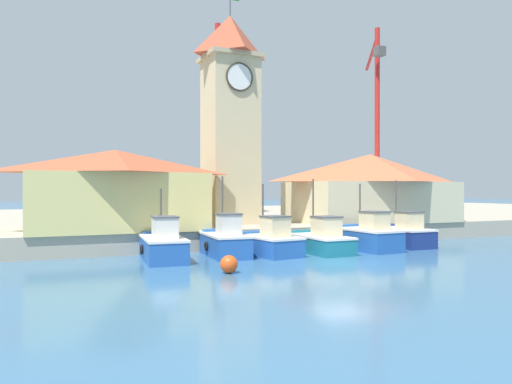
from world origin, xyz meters
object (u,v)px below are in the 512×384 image
(fishing_boat_left_inner, at_px, (269,242))
(fishing_boat_center, at_px, (366,236))
(fishing_boat_mid_right, at_px, (402,234))
(port_crane_near, at_px, (377,139))
(warehouse_left, at_px, (115,189))
(fishing_boat_left_outer, at_px, (225,241))
(fishing_boat_far_left, at_px, (163,245))
(warehouse_right, at_px, (371,187))
(fishing_boat_mid_left, at_px, (319,240))
(mooring_buoy, at_px, (229,264))
(dock_worker_near_tower, at_px, (164,216))
(port_crane_far, at_px, (218,140))
(clock_tower, at_px, (230,114))

(fishing_boat_left_inner, relative_size, fishing_boat_center, 0.96)
(fishing_boat_mid_right, relative_size, port_crane_near, 0.21)
(fishing_boat_center, height_order, warehouse_left, warehouse_left)
(fishing_boat_left_outer, distance_m, port_crane_near, 33.07)
(fishing_boat_far_left, distance_m, fishing_boat_mid_right, 15.57)
(port_crane_near, bearing_deg, warehouse_right, -129.00)
(fishing_boat_mid_left, xyz_separation_m, fishing_boat_mid_right, (6.53, 0.58, 0.07))
(warehouse_right, xyz_separation_m, mooring_buoy, (-15.77, -10.98, -3.46))
(warehouse_right, distance_m, mooring_buoy, 19.52)
(fishing_boat_left_outer, bearing_deg, dock_worker_near_tower, 123.94)
(fishing_boat_far_left, distance_m, warehouse_left, 6.66)
(port_crane_far, bearing_deg, mooring_buoy, -108.44)
(mooring_buoy, bearing_deg, warehouse_left, 106.63)
(fishing_boat_mid_left, height_order, port_crane_near, port_crane_near)
(fishing_boat_left_inner, height_order, warehouse_left, warehouse_left)
(fishing_boat_left_inner, bearing_deg, dock_worker_near_tower, 138.66)
(fishing_boat_mid_left, bearing_deg, fishing_boat_center, -1.51)
(fishing_boat_far_left, relative_size, clock_tower, 0.31)
(clock_tower, height_order, mooring_buoy, clock_tower)
(fishing_boat_far_left, distance_m, fishing_boat_center, 12.33)
(port_crane_near, distance_m, mooring_buoy, 37.84)
(fishing_boat_left_outer, bearing_deg, fishing_boat_mid_left, -7.67)
(dock_worker_near_tower, bearing_deg, fishing_boat_left_inner, -41.34)
(fishing_boat_far_left, xyz_separation_m, warehouse_left, (-1.56, 5.77, 2.92))
(fishing_boat_mid_right, height_order, dock_worker_near_tower, fishing_boat_mid_right)
(fishing_boat_far_left, relative_size, port_crane_far, 0.27)
(dock_worker_near_tower, bearing_deg, fishing_boat_mid_left, -29.03)
(fishing_boat_left_outer, xyz_separation_m, fishing_boat_left_inner, (2.36, -0.56, -0.07))
(fishing_boat_center, bearing_deg, mooring_buoy, -157.08)
(fishing_boat_mid_right, height_order, warehouse_right, warehouse_right)
(fishing_boat_left_outer, xyz_separation_m, mooring_buoy, (-1.80, -5.31, -0.41))
(port_crane_near, distance_m, dock_worker_near_tower, 32.78)
(fishing_boat_center, bearing_deg, clock_tower, 122.50)
(fishing_boat_mid_left, bearing_deg, dock_worker_near_tower, 150.97)
(warehouse_right, relative_size, port_crane_far, 0.66)
(fishing_boat_left_inner, bearing_deg, fishing_boat_mid_left, -3.26)
(port_crane_far, bearing_deg, fishing_boat_center, -84.71)
(port_crane_far, xyz_separation_m, dock_worker_near_tower, (-9.32, -16.82, -6.49))
(fishing_boat_mid_right, relative_size, clock_tower, 0.26)
(fishing_boat_center, height_order, fishing_boat_mid_right, fishing_boat_mid_right)
(fishing_boat_far_left, bearing_deg, clock_tower, 49.58)
(fishing_boat_left_inner, xyz_separation_m, clock_tower, (0.92, 8.40, 8.35))
(warehouse_right, relative_size, dock_worker_near_tower, 7.61)
(fishing_boat_left_outer, height_order, port_crane_near, port_crane_near)
(fishing_boat_left_outer, height_order, mooring_buoy, fishing_boat_left_outer)
(fishing_boat_mid_right, distance_m, mooring_buoy, 14.79)
(fishing_boat_left_outer, xyz_separation_m, port_crane_far, (6.82, 20.53, 7.75))
(warehouse_left, distance_m, port_crane_near, 33.85)
(warehouse_right, relative_size, port_crane_near, 0.61)
(port_crane_far, distance_m, mooring_buoy, 28.44)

